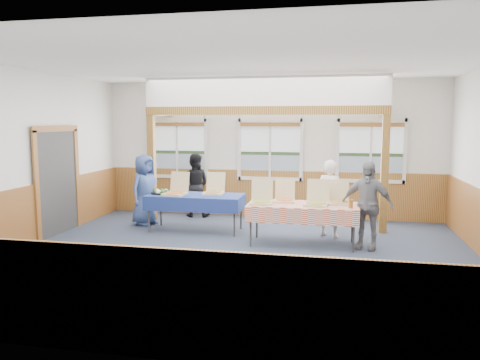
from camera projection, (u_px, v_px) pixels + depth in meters
name	position (u px, v px, depth m)	size (l,w,h in m)	color
floor	(241.00, 257.00, 7.87)	(8.00, 8.00, 0.00)	#273140
ceiling	(241.00, 63.00, 7.46)	(8.00, 8.00, 0.00)	white
wall_back	(270.00, 150.00, 11.07)	(8.00, 8.00, 0.00)	silver
wall_front	(166.00, 195.00, 4.26)	(8.00, 8.00, 0.00)	silver
wall_left	(25.00, 158.00, 8.45)	(8.00, 8.00, 0.00)	silver
wainscot_back	(270.00, 193.00, 11.17)	(7.98, 0.05, 1.10)	brown
wainscot_front	(169.00, 305.00, 4.42)	(7.98, 0.05, 1.10)	brown
wainscot_left	(29.00, 215.00, 8.58)	(0.05, 6.98, 1.10)	brown
cased_opening	(57.00, 182.00, 9.39)	(0.06, 1.30, 2.10)	#313131
window_left	(177.00, 145.00, 11.47)	(1.56, 0.10, 1.46)	silver
window_mid	(270.00, 146.00, 11.02)	(1.56, 0.10, 1.46)	silver
window_right	(371.00, 147.00, 10.56)	(1.56, 0.10, 1.46)	silver
post_left	(152.00, 169.00, 10.44)	(0.15, 0.15, 2.40)	#593113
post_right	(385.00, 174.00, 9.46)	(0.15, 0.15, 2.40)	#593113
cross_beam	(263.00, 110.00, 9.79)	(5.15, 0.18, 0.18)	#593113
table_left	(195.00, 197.00, 9.67)	(2.13, 1.42, 0.76)	#313131
table_right	(303.00, 207.00, 8.58)	(2.14, 1.32, 0.76)	#313131
pizza_box_a	(175.00, 192.00, 9.63)	(0.48, 0.56, 0.46)	#D1BB8B
pizza_box_b	(214.00, 191.00, 9.74)	(0.41, 0.50, 0.44)	#D1BB8B
pizza_box_c	(261.00, 200.00, 8.62)	(0.44, 0.52, 0.44)	#D1BB8B
pizza_box_d	(285.00, 198.00, 8.82)	(0.41, 0.49, 0.41)	#D1BB8B
pizza_box_e	(317.00, 202.00, 8.44)	(0.45, 0.54, 0.45)	#D1BB8B
pizza_box_f	(339.00, 201.00, 8.57)	(0.41, 0.49, 0.42)	#D1BB8B
veggie_tray	(161.00, 192.00, 9.81)	(0.41, 0.41, 0.09)	black
drink_glass	(351.00, 204.00, 8.15)	(0.07, 0.07, 0.15)	brown
woman_white	(330.00, 198.00, 9.16)	(0.56, 0.37, 1.53)	white
woman_black	(195.00, 185.00, 11.13)	(0.73, 0.57, 1.51)	black
man_blue	(145.00, 190.00, 10.26)	(0.75, 0.49, 1.54)	#354C86
person_grey	(367.00, 205.00, 8.30)	(0.92, 0.38, 1.58)	slate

